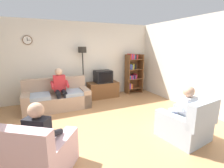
% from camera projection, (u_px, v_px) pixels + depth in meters
% --- Properties ---
extents(ground_plane, '(12.00, 12.00, 0.00)m').
position_uv_depth(ground_plane, '(108.00, 127.00, 3.91)').
color(ground_plane, '#B27F51').
extents(back_wall_assembly, '(6.20, 0.17, 2.70)m').
position_uv_depth(back_wall_assembly, '(79.00, 61.00, 5.96)').
color(back_wall_assembly, silver).
rests_on(back_wall_assembly, ground_plane).
extents(right_wall, '(0.12, 5.80, 2.70)m').
position_uv_depth(right_wall, '(198.00, 65.00, 4.76)').
color(right_wall, silver).
rests_on(right_wall, ground_plane).
extents(couch, '(1.90, 0.89, 0.90)m').
position_uv_depth(couch, '(57.00, 98.00, 5.04)').
color(couch, tan).
rests_on(couch, ground_plane).
extents(tv_stand, '(1.10, 0.56, 0.57)m').
position_uv_depth(tv_stand, '(103.00, 90.00, 6.15)').
color(tv_stand, brown).
rests_on(tv_stand, ground_plane).
extents(tv, '(0.60, 0.49, 0.44)m').
position_uv_depth(tv, '(103.00, 76.00, 6.01)').
color(tv, black).
rests_on(tv, tv_stand).
extents(bookshelf, '(0.68, 0.36, 1.59)m').
position_uv_depth(bookshelf, '(133.00, 72.00, 6.62)').
color(bookshelf, brown).
rests_on(bookshelf, ground_plane).
extents(floor_lamp, '(0.28, 0.28, 1.85)m').
position_uv_depth(floor_lamp, '(83.00, 59.00, 5.69)').
color(floor_lamp, black).
rests_on(floor_lamp, ground_plane).
extents(armchair_near_window, '(1.16, 1.18, 0.90)m').
position_uv_depth(armchair_near_window, '(41.00, 156.00, 2.42)').
color(armchair_near_window, beige).
rests_on(armchair_near_window, ground_plane).
extents(armchair_near_bookshelf, '(0.92, 0.98, 0.90)m').
position_uv_depth(armchair_near_bookshelf, '(185.00, 125.00, 3.37)').
color(armchair_near_bookshelf, '#9EADBC').
rests_on(armchair_near_bookshelf, ground_plane).
extents(person_on_couch, '(0.51, 0.54, 1.24)m').
position_uv_depth(person_on_couch, '(60.00, 86.00, 4.90)').
color(person_on_couch, red).
rests_on(person_on_couch, ground_plane).
extents(person_in_left_armchair, '(0.62, 0.64, 1.12)m').
position_uv_depth(person_in_left_armchair, '(42.00, 134.00, 2.44)').
color(person_in_left_armchair, black).
rests_on(person_in_left_armchair, ground_plane).
extents(person_in_right_armchair, '(0.55, 0.57, 1.12)m').
position_uv_depth(person_in_right_armchair, '(183.00, 110.00, 3.37)').
color(person_in_right_armchair, silver).
rests_on(person_in_right_armchair, ground_plane).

